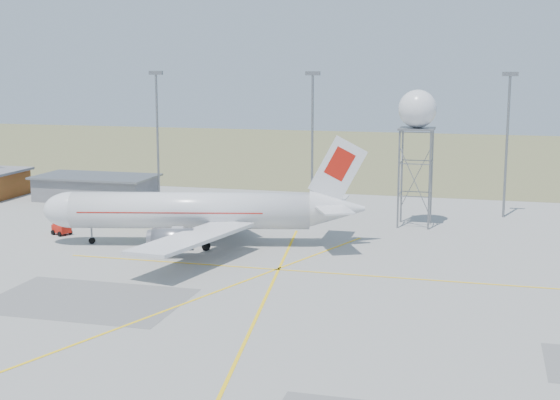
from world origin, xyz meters
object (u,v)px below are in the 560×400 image
(radar_tower, at_px, (416,150))
(baggage_tug, at_px, (61,229))
(airliner_main, at_px, (196,211))
(fire_truck, at_px, (144,212))

(radar_tower, height_order, baggage_tug, radar_tower)
(airliner_main, distance_m, baggage_tug, 19.05)
(airliner_main, xyz_separation_m, radar_tower, (24.48, 17.92, 6.17))
(radar_tower, height_order, fire_truck, radar_tower)
(radar_tower, bearing_deg, fire_truck, -166.67)
(airliner_main, height_order, baggage_tug, airliner_main)
(airliner_main, distance_m, fire_truck, 14.88)
(airliner_main, distance_m, radar_tower, 30.96)
(fire_truck, bearing_deg, airliner_main, -42.62)
(airliner_main, bearing_deg, baggage_tug, -15.26)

